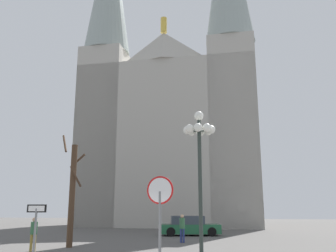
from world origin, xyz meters
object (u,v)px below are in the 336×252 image
at_px(street_lamp, 199,149).
at_px(bare_tree, 72,192).
at_px(pedestrian_standing, 182,226).
at_px(cathedral, 171,117).
at_px(stop_sign, 160,207).
at_px(pedestrian_walking, 34,231).
at_px(one_way_arrow_sign, 35,229).
at_px(parked_car_near_green, 189,226).

distance_m(street_lamp, bare_tree, 8.11).
bearing_deg(pedestrian_standing, street_lamp, -75.90).
height_order(cathedral, stop_sign, cathedral).
bearing_deg(street_lamp, pedestrian_walking, 169.22).
xyz_separation_m(bare_tree, pedestrian_standing, (5.40, 3.67, -1.86)).
bearing_deg(cathedral, pedestrian_standing, -78.25).
height_order(stop_sign, street_lamp, street_lamp).
height_order(bare_tree, pedestrian_walking, bare_tree).
distance_m(cathedral, street_lamp, 28.06).
bearing_deg(pedestrian_standing, one_way_arrow_sign, -104.64).
distance_m(street_lamp, parked_car_near_green, 13.30).
height_order(cathedral, pedestrian_standing, cathedral).
height_order(stop_sign, bare_tree, bare_tree).
height_order(cathedral, one_way_arrow_sign, cathedral).
relative_size(pedestrian_walking, pedestrian_standing, 0.97).
relative_size(street_lamp, pedestrian_standing, 3.73).
bearing_deg(cathedral, bare_tree, -93.56).
xyz_separation_m(street_lamp, pedestrian_walking, (-8.14, 1.55, -3.48)).
bearing_deg(one_way_arrow_sign, stop_sign, -7.77).
xyz_separation_m(stop_sign, parked_car_near_green, (-1.36, 17.40, -1.37)).
bearing_deg(bare_tree, pedestrian_walking, -116.98).
bearing_deg(street_lamp, stop_sign, -98.10).
height_order(stop_sign, pedestrian_walking, stop_sign).
xyz_separation_m(one_way_arrow_sign, parked_car_near_green, (2.70, 16.84, -0.71)).
distance_m(stop_sign, pedestrian_walking, 9.85).
bearing_deg(parked_car_near_green, one_way_arrow_sign, -99.11).
bearing_deg(pedestrian_walking, stop_sign, -40.41).
height_order(parked_car_near_green, pedestrian_walking, pedestrian_walking).
distance_m(street_lamp, pedestrian_standing, 8.09).
bearing_deg(bare_tree, parked_car_near_green, 60.75).
xyz_separation_m(cathedral, pedestrian_standing, (3.98, -19.13, -11.60)).
relative_size(one_way_arrow_sign, parked_car_near_green, 0.46).
xyz_separation_m(street_lamp, pedestrian_standing, (-1.78, 7.10, -3.44)).
distance_m(one_way_arrow_sign, parked_car_near_green, 17.07).
bearing_deg(parked_car_near_green, street_lamp, -80.79).
distance_m(street_lamp, pedestrian_walking, 8.98).
xyz_separation_m(cathedral, bare_tree, (-1.42, -22.80, -9.73)).
xyz_separation_m(stop_sign, pedestrian_standing, (-1.10, 11.90, -1.06)).
height_order(cathedral, bare_tree, cathedral).
xyz_separation_m(street_lamp, parked_car_near_green, (-2.04, 12.60, -3.75)).
relative_size(parked_car_near_green, pedestrian_standing, 2.85).
xyz_separation_m(stop_sign, one_way_arrow_sign, (-4.06, 0.55, -0.66)).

